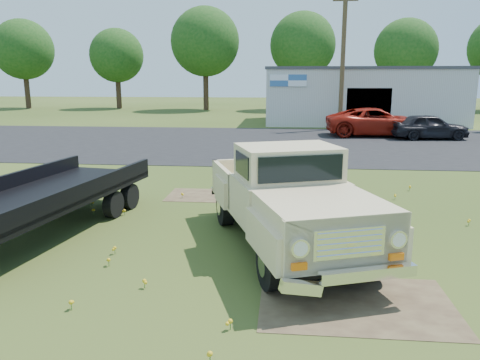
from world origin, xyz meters
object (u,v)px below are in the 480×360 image
Objects in this scene: flatbed_trailer at (37,192)px; dark_sedan at (429,127)px; vintage_pickup_truck at (287,197)px; red_pickup at (377,122)px.

dark_sedan is (13.58, 17.52, -0.24)m from flatbed_trailer.
flatbed_trailer is (-5.56, 0.40, -0.12)m from vintage_pickup_truck.
vintage_pickup_truck reaches higher than dark_sedan.
red_pickup is 2.95m from dark_sedan.
red_pickup is (10.89, 18.74, -0.13)m from flatbed_trailer.
flatbed_trailer is at bearing 147.77° from red_pickup.
flatbed_trailer is 21.67m from red_pickup.
red_pickup reaches higher than dark_sedan.
dark_sedan is at bearing 46.60° from vintage_pickup_truck.
vintage_pickup_truck is 1.42× the size of dark_sedan.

